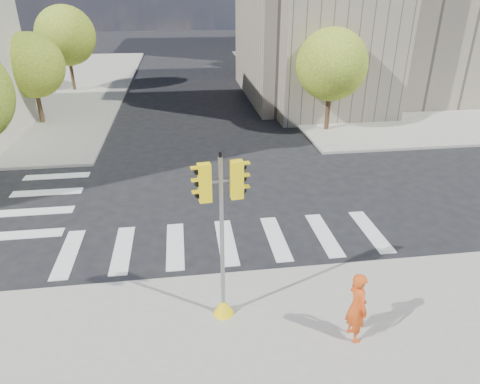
% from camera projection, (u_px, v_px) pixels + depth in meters
% --- Properties ---
extents(ground, '(160.00, 160.00, 0.00)m').
position_uv_depth(ground, '(223.00, 215.00, 16.99)').
color(ground, black).
rests_on(ground, ground).
extents(sidewalk_far_right, '(28.00, 40.00, 0.15)m').
position_uv_depth(sidewalk_far_right, '(396.00, 77.00, 42.63)').
color(sidewalk_far_right, gray).
rests_on(sidewalk_far_right, ground).
extents(civic_building, '(26.00, 16.00, 19.39)m').
position_uv_depth(civic_building, '(398.00, 0.00, 32.82)').
color(civic_building, gray).
rests_on(civic_building, ground).
extents(tree_lw_mid, '(4.00, 4.00, 5.77)m').
position_uv_depth(tree_lw_mid, '(31.00, 66.00, 26.55)').
color(tree_lw_mid, '#382616').
rests_on(tree_lw_mid, ground).
extents(tree_lw_far, '(4.80, 4.80, 6.95)m').
position_uv_depth(tree_lw_far, '(66.00, 36.00, 35.14)').
color(tree_lw_far, '#382616').
rests_on(tree_lw_far, ground).
extents(tree_re_near, '(4.20, 4.20, 6.16)m').
position_uv_depth(tree_re_near, '(332.00, 65.00, 25.08)').
color(tree_re_near, '#382616').
rests_on(tree_re_near, ground).
extents(tree_re_mid, '(4.60, 4.60, 6.66)m').
position_uv_depth(tree_re_mid, '(285.00, 37.00, 35.66)').
color(tree_re_mid, '#382616').
rests_on(tree_re_mid, ground).
extents(tree_re_far, '(4.00, 4.00, 5.88)m').
position_uv_depth(tree_re_far, '(259.00, 30.00, 46.58)').
color(tree_re_far, '#382616').
rests_on(tree_re_far, ground).
extents(lamp_near, '(0.35, 0.18, 8.11)m').
position_uv_depth(lamp_near, '(320.00, 47.00, 28.48)').
color(lamp_near, black).
rests_on(lamp_near, sidewalk_far_right).
extents(lamp_far, '(0.35, 0.18, 8.11)m').
position_uv_depth(lamp_far, '(276.00, 28.00, 40.98)').
color(lamp_far, black).
rests_on(lamp_far, sidewalk_far_right).
extents(traffic_signal, '(1.08, 0.56, 4.66)m').
position_uv_depth(traffic_signal, '(222.00, 252.00, 10.80)').
color(traffic_signal, yellow).
rests_on(traffic_signal, sidewalk_near).
extents(photographer, '(0.55, 0.76, 1.93)m').
position_uv_depth(photographer, '(357.00, 307.00, 10.48)').
color(photographer, '#D74914').
rests_on(photographer, sidewalk_near).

